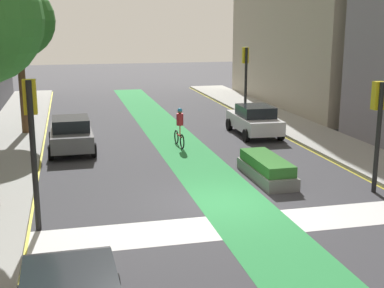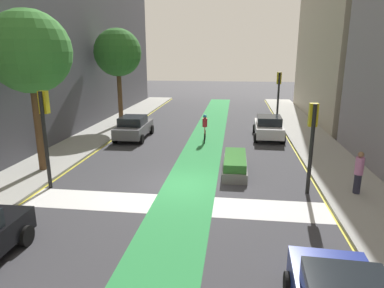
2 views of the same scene
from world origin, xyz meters
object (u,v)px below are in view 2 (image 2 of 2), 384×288
object	(u,v)px
traffic_signal_near_left	(45,121)
car_grey_left_far	(134,127)
traffic_signal_near_right	(312,131)
car_white_right_far	(269,127)
cyclist_in_lane	(205,128)
street_tree_far	(118,53)
pedestrian_sidewalk_right_a	(359,172)
traffic_signal_far_right	(279,88)
median_planter	(235,164)
street_tree_near	(30,52)

from	to	relation	value
traffic_signal_near_left	car_grey_left_far	bearing A→B (deg)	83.49
traffic_signal_near_right	car_white_right_far	size ratio (longest dim) A/B	0.90
traffic_signal_near_left	cyclist_in_lane	xyz separation A→B (m)	(6.02, 8.85, -2.00)
traffic_signal_near_right	street_tree_far	xyz separation A→B (m)	(-12.37, 12.43, 3.10)
cyclist_in_lane	pedestrian_sidewalk_right_a	distance (m)	10.86
traffic_signal_far_right	cyclist_in_lane	bearing A→B (deg)	-130.76
traffic_signal_near_right	car_grey_left_far	distance (m)	13.23
street_tree_far	traffic_signal_near_left	bearing A→B (deg)	-84.65
traffic_signal_near_left	street_tree_far	bearing A→B (deg)	95.35
car_white_right_far	median_planter	bearing A→B (deg)	-106.78
pedestrian_sidewalk_right_a	traffic_signal_near_right	bearing A→B (deg)	173.68
street_tree_near	traffic_signal_far_right	bearing A→B (deg)	46.10
traffic_signal_near_right	car_grey_left_far	xyz separation A→B (m)	(-10.09, 8.36, -1.88)
car_grey_left_far	cyclist_in_lane	bearing A→B (deg)	-3.57
car_white_right_far	street_tree_near	bearing A→B (deg)	-143.53
traffic_signal_near_left	cyclist_in_lane	bearing A→B (deg)	55.78
traffic_signal_far_right	pedestrian_sidewalk_right_a	xyz separation A→B (m)	(1.67, -14.50, -1.95)
street_tree_far	street_tree_near	bearing A→B (deg)	-90.91
street_tree_near	traffic_signal_near_right	bearing A→B (deg)	-4.41
car_grey_left_far	traffic_signal_far_right	bearing A→B (deg)	29.80
traffic_signal_far_right	street_tree_far	distance (m)	13.06
traffic_signal_near_left	car_grey_left_far	xyz separation A→B (m)	(1.04, 9.15, -2.16)
traffic_signal_near_right	traffic_signal_near_left	xyz separation A→B (m)	(-11.13, -0.80, 0.29)
traffic_signal_near_left	cyclist_in_lane	distance (m)	10.88
street_tree_far	car_grey_left_far	bearing A→B (deg)	-60.70
traffic_signal_near_left	car_grey_left_far	world-z (taller)	traffic_signal_near_left
traffic_signal_near_left	traffic_signal_far_right	xyz separation A→B (m)	(11.39, 15.08, 0.05)
car_white_right_far	median_planter	distance (m)	7.83
traffic_signal_near_left	car_white_right_far	distance (m)	14.84
cyclist_in_lane	median_planter	world-z (taller)	cyclist_in_lane
traffic_signal_far_right	pedestrian_sidewalk_right_a	bearing A→B (deg)	-83.44
pedestrian_sidewalk_right_a	car_grey_left_far	bearing A→B (deg)	144.49
car_white_right_far	street_tree_far	distance (m)	12.89
street_tree_far	median_planter	size ratio (longest dim) A/B	2.17
cyclist_in_lane	pedestrian_sidewalk_right_a	size ratio (longest dim) A/B	1.05
traffic_signal_near_left	pedestrian_sidewalk_right_a	xyz separation A→B (m)	(13.06, 0.58, -1.91)
street_tree_near	median_planter	size ratio (longest dim) A/B	2.19
traffic_signal_near_left	street_tree_far	distance (m)	13.57
traffic_signal_far_right	street_tree_far	bearing A→B (deg)	-171.63
cyclist_in_lane	street_tree_near	xyz separation A→B (m)	(-7.44, -7.08, 4.81)
street_tree_near	street_tree_far	bearing A→B (deg)	89.09
traffic_signal_near_left	street_tree_far	world-z (taller)	street_tree_far
car_grey_left_far	street_tree_far	bearing A→B (deg)	119.30
traffic_signal_near_right	traffic_signal_near_left	distance (m)	11.16
car_white_right_far	street_tree_far	xyz separation A→B (m)	(-11.56, 2.78, 4.98)
street_tree_near	car_white_right_far	bearing A→B (deg)	36.47
median_planter	pedestrian_sidewalk_right_a	bearing A→B (deg)	-25.41
median_planter	street_tree_near	bearing A→B (deg)	-172.84
car_grey_left_far	median_planter	world-z (taller)	car_grey_left_far
car_grey_left_far	pedestrian_sidewalk_right_a	size ratio (longest dim) A/B	2.38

